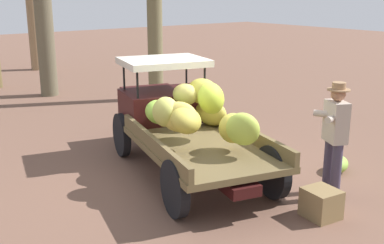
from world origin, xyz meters
name	(u,v)px	position (x,y,z in m)	size (l,w,h in m)	color
ground_plane	(192,174)	(0.00, 0.00, 0.00)	(60.00, 60.00, 0.00)	brown
truck	(180,117)	(0.40, -0.05, 0.93)	(4.66, 2.61, 1.85)	#361110
farmer	(335,132)	(-2.00, -1.18, 1.01)	(0.57, 0.54, 1.78)	#433A4F
wooden_crate	(321,203)	(-2.40, -0.44, 0.21)	(0.46, 0.43, 0.41)	olive
loose_banana_bunch	(337,164)	(-1.47, -2.09, 0.14)	(0.56, 0.36, 0.28)	#8BB342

